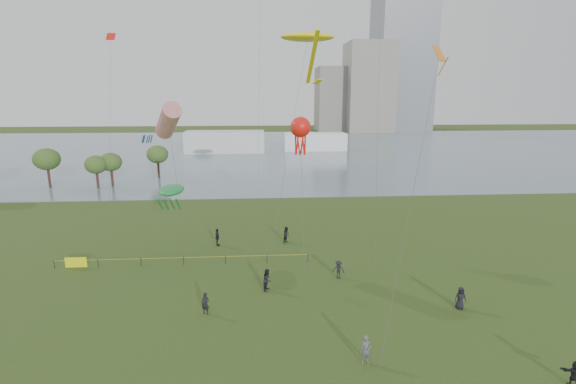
{
  "coord_description": "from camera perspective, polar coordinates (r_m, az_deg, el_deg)",
  "views": [
    {
      "loc": [
        -2.34,
        -23.9,
        15.94
      ],
      "look_at": [
        0.0,
        10.0,
        8.0
      ],
      "focal_mm": 26.0,
      "sensor_mm": 36.0,
      "label": 1
    }
  ],
  "objects": [
    {
      "name": "kite_windsock",
      "position": [
        42.22,
        -16.09,
        9.31
      ],
      "size": [
        4.24,
        5.08,
        15.39
      ],
      "rotation": [
        0.0,
        0.0,
        0.08
      ],
      "color": "#3F3F42"
    },
    {
      "name": "building_mid",
      "position": [
        192.11,
        10.95,
        13.83
      ],
      "size": [
        20.0,
        20.0,
        38.0
      ],
      "primitive_type": "cube",
      "color": "gray",
      "rests_on": "ground_plane"
    },
    {
      "name": "spectator_c",
      "position": [
        45.83,
        -9.64,
        -6.12
      ],
      "size": [
        0.66,
        1.19,
        1.93
      ],
      "primitive_type": "imported",
      "rotation": [
        0.0,
        0.0,
        1.75
      ],
      "color": "black",
      "rests_on": "ground_plane"
    },
    {
      "name": "spectator_d",
      "position": [
        35.22,
        22.51,
        -13.24
      ],
      "size": [
        0.9,
        0.63,
        1.75
      ],
      "primitive_type": "imported",
      "rotation": [
        0.0,
        0.0,
        -0.09
      ],
      "color": "black",
      "rests_on": "ground_plane"
    },
    {
      "name": "fence",
      "position": [
        43.17,
        -22.21,
        -8.76
      ],
      "size": [
        24.07,
        0.07,
        1.05
      ],
      "color": "black",
      "rests_on": "ground_plane"
    },
    {
      "name": "spectator_a",
      "position": [
        35.5,
        -2.82,
        -11.87
      ],
      "size": [
        0.99,
        1.11,
        1.87
      ],
      "primitive_type": "imported",
      "rotation": [
        0.0,
        0.0,
        1.2
      ],
      "color": "black",
      "rests_on": "ground_plane"
    },
    {
      "name": "trees",
      "position": [
        81.69,
        -29.27,
        3.88
      ],
      "size": [
        31.24,
        18.77,
        8.33
      ],
      "color": "#352018",
      "rests_on": "ground_plane"
    },
    {
      "name": "spectator_b",
      "position": [
        37.87,
        6.93,
        -10.48
      ],
      "size": [
        1.2,
        0.92,
        1.65
      ],
      "primitive_type": "imported",
      "rotation": [
        0.0,
        0.0,
        -0.32
      ],
      "color": "black",
      "rests_on": "ground_plane"
    },
    {
      "name": "pavilion_left",
      "position": [
        119.99,
        -8.6,
        6.82
      ],
      "size": [
        22.0,
        8.0,
        6.0
      ],
      "primitive_type": "cube",
      "color": "silver",
      "rests_on": "ground_plane"
    },
    {
      "name": "kite_flyer",
      "position": [
        27.35,
        10.61,
        -20.42
      ],
      "size": [
        0.71,
        0.51,
        1.82
      ],
      "primitive_type": "imported",
      "rotation": [
        0.0,
        0.0,
        0.12
      ],
      "color": "#53545A",
      "rests_on": "ground_plane"
    },
    {
      "name": "ground_plane",
      "position": [
        28.82,
        1.46,
        -20.43
      ],
      "size": [
        400.0,
        400.0,
        0.0
      ],
      "primitive_type": "plane",
      "color": "#213611"
    },
    {
      "name": "kite_stingray",
      "position": [
        44.04,
        2.68,
        20.33
      ],
      "size": [
        6.9,
        10.16,
        21.94
      ],
      "rotation": [
        0.0,
        0.0,
        0.14
      ],
      "color": "#3F3F42"
    },
    {
      "name": "spectator_f",
      "position": [
        32.56,
        -11.23,
        -14.74
      ],
      "size": [
        0.71,
        0.58,
        1.69
      ],
      "primitive_type": "imported",
      "rotation": [
        0.0,
        0.0,
        -0.32
      ],
      "color": "black",
      "rests_on": "ground_plane"
    },
    {
      "name": "spectator_g",
      "position": [
        46.16,
        -0.18,
        -5.86
      ],
      "size": [
        1.06,
        1.11,
        1.81
      ],
      "primitive_type": "imported",
      "rotation": [
        0.0,
        0.0,
        0.97
      ],
      "color": "black",
      "rests_on": "ground_plane"
    },
    {
      "name": "building_low",
      "position": [
        194.96,
        6.35,
        12.5
      ],
      "size": [
        16.0,
        18.0,
        28.0
      ],
      "primitive_type": "cube",
      "color": "slate",
      "rests_on": "ground_plane"
    },
    {
      "name": "kite_creature",
      "position": [
        41.92,
        -15.63,
        0.24
      ],
      "size": [
        4.41,
        4.58,
        7.36
      ],
      "rotation": [
        0.0,
        0.0,
        0.4
      ],
      "color": "#3F3F42"
    },
    {
      "name": "kite_delta",
      "position": [
        35.33,
        19.7,
        15.53
      ],
      "size": [
        8.27,
        13.35,
        19.69
      ],
      "rotation": [
        0.0,
        0.0,
        0.42
      ],
      "color": "#3F3F42"
    },
    {
      "name": "pavilion_right",
      "position": [
        123.72,
        3.69,
        6.89
      ],
      "size": [
        18.0,
        7.0,
        5.0
      ],
      "primitive_type": "cube",
      "color": "white",
      "rests_on": "ground_plane"
    },
    {
      "name": "lake",
      "position": [
        124.94,
        -2.85,
        5.82
      ],
      "size": [
        400.0,
        120.0,
        0.08
      ],
      "primitive_type": "cube",
      "color": "slate",
      "rests_on": "ground_plane"
    },
    {
      "name": "kite_octopus",
      "position": [
        43.84,
        1.71,
        8.76
      ],
      "size": [
        2.14,
        7.99,
        13.74
      ],
      "rotation": [
        0.0,
        0.0,
        0.2
      ],
      "color": "#3F3F42"
    },
    {
      "name": "spectator_e",
      "position": [
        29.95,
        34.61,
        -19.82
      ],
      "size": [
        1.47,
        1.11,
        1.55
      ],
      "primitive_type": "imported",
      "rotation": [
        0.0,
        0.0,
        2.62
      ],
      "color": "black",
      "rests_on": "ground_plane"
    }
  ]
}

